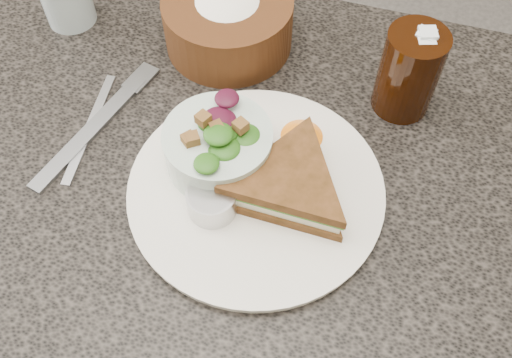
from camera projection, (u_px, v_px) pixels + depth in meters
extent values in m
plane|color=#625F5C|center=(229.00, 352.00, 1.31)|extent=(6.00, 6.00, 0.00)
cube|color=black|center=(221.00, 290.00, 1.00)|extent=(1.00, 0.70, 0.75)
cylinder|color=silver|center=(256.00, 190.00, 0.66)|extent=(0.29, 0.29, 0.01)
cylinder|color=#B0B0B0|center=(212.00, 201.00, 0.63)|extent=(0.07, 0.07, 0.03)
cone|color=orange|center=(302.00, 131.00, 0.69)|extent=(0.08, 0.08, 0.02)
cube|color=gray|center=(91.00, 131.00, 0.71)|extent=(0.07, 0.21, 0.01)
cube|color=#AEB0B6|center=(90.00, 127.00, 0.72)|extent=(0.03, 0.18, 0.00)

